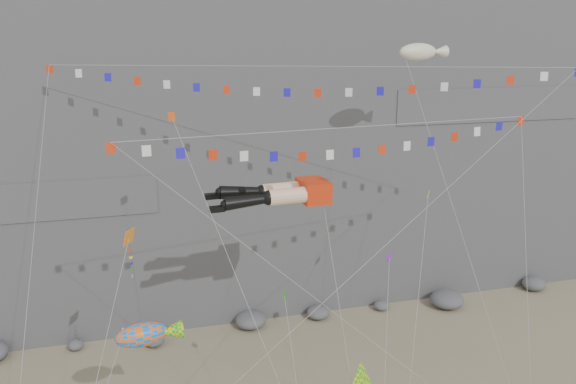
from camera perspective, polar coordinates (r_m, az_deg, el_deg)
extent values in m
cube|color=slate|center=(57.72, -7.31, 16.63)|extent=(80.00, 28.00, 50.00)
cube|color=red|center=(34.75, 2.59, 0.15)|extent=(1.79, 2.36, 1.33)
cylinder|color=#FAC59C|center=(33.50, -0.10, -0.43)|extent=(2.32, 1.13, 0.98)
sphere|color=black|center=(33.17, -1.95, -0.60)|extent=(0.90, 0.90, 0.90)
cone|color=black|center=(32.85, -4.18, -0.94)|extent=(2.75, 1.00, 0.92)
cube|color=black|center=(32.56, -7.22, -1.73)|extent=(0.90, 0.45, 0.33)
cylinder|color=#FAC59C|center=(34.72, -0.81, 0.15)|extent=(2.32, 1.13, 0.98)
sphere|color=black|center=(34.40, -2.60, -0.01)|extent=(0.90, 0.90, 0.90)
cone|color=black|center=(34.04, -4.76, 0.00)|extent=(2.76, 1.00, 0.99)
cube|color=black|center=(33.69, -7.71, -0.42)|extent=(0.90, 0.45, 0.33)
cylinder|color=gray|center=(31.37, 5.56, -16.31)|extent=(0.03, 0.03, 20.35)
cylinder|color=gray|center=(31.17, -10.96, -9.07)|extent=(0.03, 0.03, 31.32)
cylinder|color=gray|center=(33.44, 15.23, -10.45)|extent=(0.03, 0.03, 22.26)
cylinder|color=gray|center=(37.85, 18.07, -4.41)|extent=(0.03, 0.03, 26.40)
cylinder|color=gray|center=(30.65, -3.83, -12.05)|extent=(0.03, 0.03, 24.36)
cylinder|color=gray|center=(33.54, 12.63, -15.20)|extent=(0.03, 0.03, 20.88)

